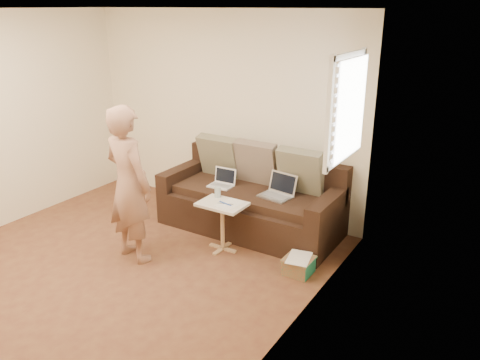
{
  "coord_description": "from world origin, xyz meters",
  "views": [
    {
      "loc": [
        3.48,
        -2.92,
        2.64
      ],
      "look_at": [
        0.8,
        1.4,
        0.78
      ],
      "focal_mm": 36.04,
      "sensor_mm": 36.0,
      "label": 1
    }
  ],
  "objects": [
    {
      "name": "pillow_left",
      "position": [
        0.12,
        2.0,
        0.79
      ],
      "size": [
        0.55,
        0.29,
        0.57
      ],
      "primitive_type": null,
      "rotation": [
        0.28,
        0.0,
        0.0
      ],
      "color": "#6E6851",
      "rests_on": "sofa"
    },
    {
      "name": "laptop_silver",
      "position": [
        1.08,
        1.72,
        0.52
      ],
      "size": [
        0.41,
        0.32,
        0.25
      ],
      "primitive_type": null,
      "rotation": [
        0.0,
        0.0,
        -0.15
      ],
      "color": "#B7BABC",
      "rests_on": "sofa"
    },
    {
      "name": "drinking_glass",
      "position": [
        0.58,
        1.27,
        0.63
      ],
      "size": [
        0.07,
        0.07,
        0.12
      ],
      "primitive_type": null,
      "color": "silver",
      "rests_on": "side_table"
    },
    {
      "name": "laptop_white",
      "position": [
        0.35,
        1.68,
        0.52
      ],
      "size": [
        0.3,
        0.23,
        0.21
      ],
      "primitive_type": null,
      "rotation": [
        0.0,
        0.0,
        0.04
      ],
      "color": "white",
      "rests_on": "sofa"
    },
    {
      "name": "person",
      "position": [
        -0.02,
        0.49,
        0.86
      ],
      "size": [
        0.69,
        0.52,
        1.71
      ],
      "primitive_type": "imported",
      "rotation": [
        0.0,
        0.0,
        2.97
      ],
      "color": "#9F6956",
      "rests_on": "ground"
    },
    {
      "name": "wall_right",
      "position": [
        2.0,
        0.0,
        1.3
      ],
      "size": [
        0.0,
        4.5,
        4.5
      ],
      "primitive_type": "plane",
      "rotation": [
        1.57,
        0.0,
        -1.57
      ],
      "color": "beige",
      "rests_on": "ground"
    },
    {
      "name": "side_table",
      "position": [
        0.72,
        1.15,
        0.29
      ],
      "size": [
        0.52,
        0.36,
        0.57
      ],
      "primitive_type": null,
      "color": "silver",
      "rests_on": "ground"
    },
    {
      "name": "paper_on_table",
      "position": [
        0.81,
        1.16,
        0.57
      ],
      "size": [
        0.25,
        0.33,
        0.0
      ],
      "primitive_type": null,
      "rotation": [
        0.0,
        0.0,
        -0.14
      ],
      "color": "white",
      "rests_on": "side_table"
    },
    {
      "name": "wall_back",
      "position": [
        0.0,
        2.25,
        1.3
      ],
      "size": [
        4.0,
        0.0,
        4.0
      ],
      "primitive_type": "plane",
      "rotation": [
        1.57,
        0.0,
        0.0
      ],
      "color": "beige",
      "rests_on": "ground"
    },
    {
      "name": "window_blinds",
      "position": [
        1.95,
        1.5,
        1.7
      ],
      "size": [
        0.12,
        0.88,
        1.08
      ],
      "primitive_type": null,
      "color": "white",
      "rests_on": "wall_right"
    },
    {
      "name": "sofa",
      "position": [
        0.72,
        1.77,
        0.42
      ],
      "size": [
        2.2,
        0.95,
        0.85
      ],
      "primitive_type": null,
      "color": "black",
      "rests_on": "ground"
    },
    {
      "name": "scissors",
      "position": [
        0.77,
        1.14,
        0.58
      ],
      "size": [
        0.19,
        0.11,
        0.02
      ],
      "primitive_type": null,
      "rotation": [
        0.0,
        0.0,
        0.07
      ],
      "color": "silver",
      "rests_on": "side_table"
    },
    {
      "name": "pillow_right",
      "position": [
        1.27,
        2.0,
        0.79
      ],
      "size": [
        0.55,
        0.28,
        0.57
      ],
      "primitive_type": null,
      "rotation": [
        0.26,
        0.0,
        0.0
      ],
      "color": "#6E6851",
      "rests_on": "sofa"
    },
    {
      "name": "floor",
      "position": [
        0.0,
        0.0,
        0.0
      ],
      "size": [
        4.5,
        4.5,
        0.0
      ],
      "primitive_type": "plane",
      "color": "#572D20",
      "rests_on": "ground"
    },
    {
      "name": "ceiling",
      "position": [
        0.0,
        0.0,
        2.6
      ],
      "size": [
        4.5,
        4.5,
        0.0
      ],
      "primitive_type": "plane",
      "rotation": [
        3.14,
        0.0,
        0.0
      ],
      "color": "white",
      "rests_on": "wall_back"
    },
    {
      "name": "pillow_mid",
      "position": [
        0.67,
        2.01,
        0.79
      ],
      "size": [
        0.55,
        0.27,
        0.57
      ],
      "primitive_type": null,
      "rotation": [
        0.24,
        0.0,
        0.0
      ],
      "color": "brown",
      "rests_on": "sofa"
    },
    {
      "name": "striped_box",
      "position": [
        1.69,
        1.12,
        0.09
      ],
      "size": [
        0.29,
        0.29,
        0.18
      ],
      "primitive_type": null,
      "color": "#CE461F",
      "rests_on": "ground"
    }
  ]
}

